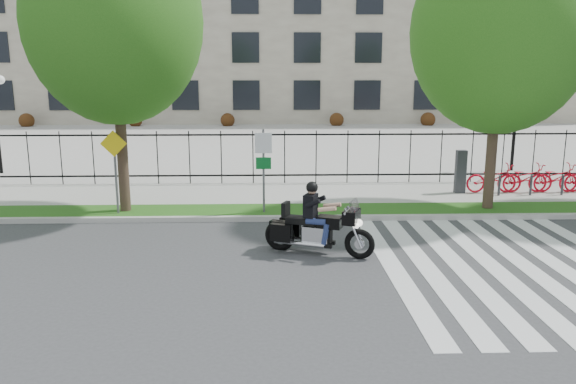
{
  "coord_description": "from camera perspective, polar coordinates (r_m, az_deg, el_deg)",
  "views": [
    {
      "loc": [
        -0.53,
        -11.89,
        4.26
      ],
      "look_at": [
        -0.07,
        3.0,
        1.1
      ],
      "focal_mm": 35.0,
      "sensor_mm": 36.0,
      "label": 1
    }
  ],
  "objects": [
    {
      "name": "office_building",
      "position": [
        57.1,
        -1.31,
        17.69
      ],
      "size": [
        60.0,
        21.9,
        20.15
      ],
      "color": "gray",
      "rests_on": "ground"
    },
    {
      "name": "curb",
      "position": [
        16.54,
        0.11,
        -2.69
      ],
      "size": [
        60.0,
        0.2,
        0.15
      ],
      "primitive_type": "cube",
      "color": "#ACA9A2",
      "rests_on": "ground"
    },
    {
      "name": "sidewalk",
      "position": [
        19.8,
        -0.21,
        -0.24
      ],
      "size": [
        60.0,
        3.5,
        0.15
      ],
      "primitive_type": "cube",
      "color": "#9C9892",
      "rests_on": "ground"
    },
    {
      "name": "lamp_post_right",
      "position": [
        26.13,
        22.25,
        8.78
      ],
      "size": [
        1.06,
        0.7,
        4.25
      ],
      "color": "black",
      "rests_on": "ground"
    },
    {
      "name": "bike_share_station",
      "position": [
        22.09,
        26.67,
        1.31
      ],
      "size": [
        7.85,
        0.88,
        1.5
      ],
      "color": "#2D2D33",
      "rests_on": "sidewalk"
    },
    {
      "name": "grass_verge",
      "position": [
        17.36,
        0.01,
        -1.98
      ],
      "size": [
        60.0,
        1.5,
        0.15
      ],
      "primitive_type": "cube",
      "color": "#225916",
      "rests_on": "ground"
    },
    {
      "name": "plaza",
      "position": [
        37.14,
        -0.97,
        5.45
      ],
      "size": [
        80.0,
        34.0,
        0.1
      ],
      "primitive_type": "cube",
      "color": "#9C9892",
      "rests_on": "ground"
    },
    {
      "name": "sign_pole_warning",
      "position": [
        17.29,
        -17.19,
        3.06
      ],
      "size": [
        0.78,
        0.09,
        2.49
      ],
      "color": "#59595B",
      "rests_on": "grass_verge"
    },
    {
      "name": "crosswalk_stripes",
      "position": [
        13.72,
        21.46,
        -6.96
      ],
      "size": [
        5.7,
        8.0,
        0.01
      ],
      "primitive_type": null,
      "color": "silver",
      "rests_on": "ground"
    },
    {
      "name": "motorcycle_rider",
      "position": [
        13.41,
        3.04,
        -3.42
      ],
      "size": [
        2.6,
        1.42,
        2.12
      ],
      "color": "black",
      "rests_on": "ground"
    },
    {
      "name": "street_tree_1",
      "position": [
        17.48,
        -17.24,
        16.12
      ],
      "size": [
        5.1,
        5.1,
        8.47
      ],
      "color": "#3A2A1F",
      "rests_on": "grass_verge"
    },
    {
      "name": "ground",
      "position": [
        12.64,
        0.73,
        -7.72
      ],
      "size": [
        120.0,
        120.0,
        0.0
      ],
      "primitive_type": "plane",
      "color": "#38383B",
      "rests_on": "ground"
    },
    {
      "name": "street_tree_2",
      "position": [
        18.19,
        20.79,
        15.0
      ],
      "size": [
        5.24,
        5.24,
        8.33
      ],
      "color": "#3A2A1F",
      "rests_on": "grass_verge"
    },
    {
      "name": "iron_fence",
      "position": [
        21.33,
        -0.35,
        3.58
      ],
      "size": [
        30.0,
        0.06,
        2.0
      ],
      "primitive_type": null,
      "color": "black",
      "rests_on": "sidewalk"
    },
    {
      "name": "sign_pole_regulatory",
      "position": [
        16.67,
        -2.51,
        3.26
      ],
      "size": [
        0.5,
        0.09,
        2.5
      ],
      "color": "#59595B",
      "rests_on": "grass_verge"
    }
  ]
}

